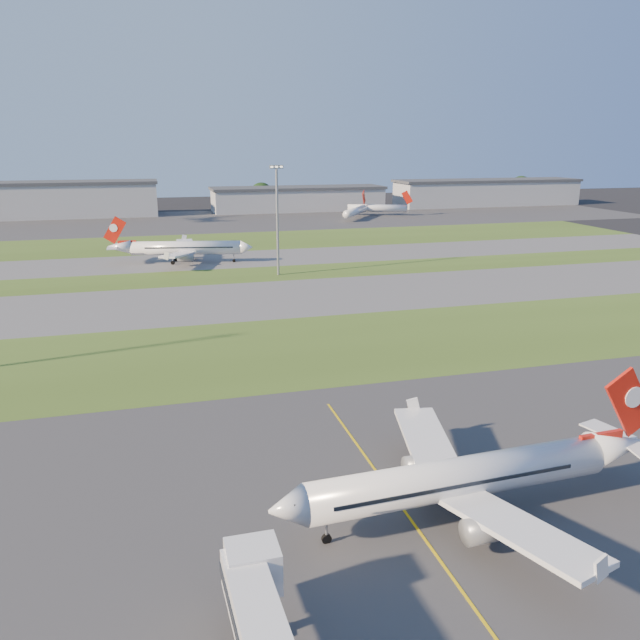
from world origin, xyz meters
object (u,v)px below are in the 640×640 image
object	(u,v)px
airliner_parked	(462,478)
mini_jet_near	(356,211)
mini_jet_far	(378,208)
light_mast_centre	(277,213)
airliner_taxiing	(185,248)

from	to	relation	value
airliner_parked	mini_jet_near	world-z (taller)	airliner_parked
airliner_parked	mini_jet_far	bearing A→B (deg)	68.73
mini_jet_near	light_mast_centre	bearing A→B (deg)	-172.49
airliner_taxiing	light_mast_centre	size ratio (longest dim) A/B	1.36
airliner_parked	airliner_taxiing	world-z (taller)	airliner_taxiing
airliner_parked	mini_jet_far	world-z (taller)	airliner_parked
mini_jet_far	airliner_parked	bearing A→B (deg)	-87.77
mini_jet_near	airliner_parked	bearing A→B (deg)	-161.31
airliner_taxiing	mini_jet_near	xyz separation A→B (m)	(75.87, 84.49, -0.62)
airliner_taxiing	light_mast_centre	world-z (taller)	light_mast_centre
airliner_taxiing	mini_jet_near	world-z (taller)	airliner_taxiing
mini_jet_far	mini_jet_near	bearing A→B (deg)	-122.31
airliner_parked	light_mast_centre	xyz separation A→B (m)	(5.81, 103.57, 11.18)
airliner_taxiing	airliner_parked	bearing A→B (deg)	108.38
mini_jet_near	mini_jet_far	xyz separation A→B (m)	(13.71, 10.22, 0.00)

